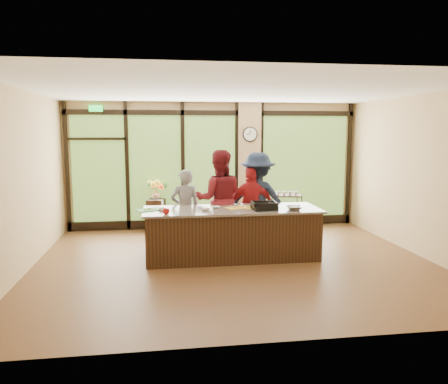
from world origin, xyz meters
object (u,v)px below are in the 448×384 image
object	(u,v)px
cook_right	(258,199)
flower_stand	(156,215)
bar_cart	(287,207)
island_base	(232,234)
cook_left	(185,209)
roasting_pan	(264,208)

from	to	relation	value
cook_right	flower_stand	world-z (taller)	cook_right
bar_cart	island_base	bearing A→B (deg)	-116.71
cook_right	bar_cart	xyz separation A→B (m)	(0.98, 1.24, -0.39)
flower_stand	bar_cart	world-z (taller)	bar_cart
cook_right	cook_left	bearing A→B (deg)	21.49
roasting_pan	flower_stand	xyz separation A→B (m)	(-1.96, 2.64, -0.58)
cook_left	bar_cart	size ratio (longest dim) A/B	1.71
cook_left	roasting_pan	xyz separation A→B (m)	(1.37, -0.94, 0.17)
cook_left	roasting_pan	size ratio (longest dim) A/B	3.72
cook_left	cook_right	xyz separation A→B (m)	(1.48, 0.10, 0.16)
island_base	flower_stand	size ratio (longest dim) A/B	4.14
island_base	flower_stand	distance (m)	2.82
roasting_pan	island_base	bearing A→B (deg)	155.19
island_base	roasting_pan	bearing A→B (deg)	-18.66
island_base	cook_left	size ratio (longest dim) A/B	1.96
island_base	flower_stand	world-z (taller)	island_base
island_base	cook_right	bearing A→B (deg)	52.05
cook_right	roasting_pan	world-z (taller)	cook_right
roasting_pan	bar_cart	bearing A→B (deg)	58.35
roasting_pan	cook_left	bearing A→B (deg)	139.37
cook_right	bar_cart	world-z (taller)	cook_right
cook_left	bar_cart	bearing A→B (deg)	-157.95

